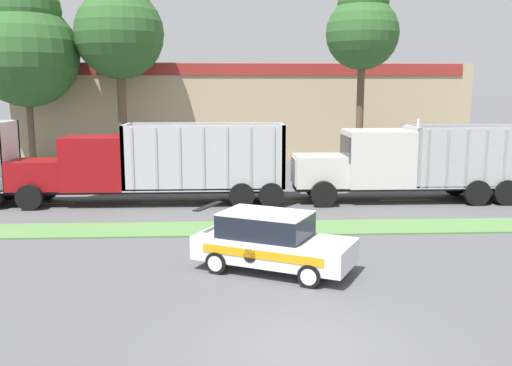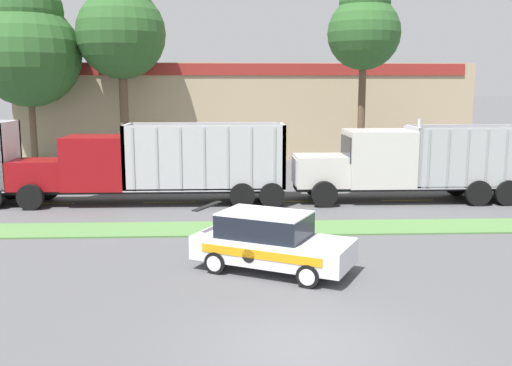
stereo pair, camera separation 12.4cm
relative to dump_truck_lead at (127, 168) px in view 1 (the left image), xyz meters
name	(u,v)px [view 1 (the left image)]	position (x,y,z in m)	size (l,w,h in m)	color
ground_plane	(306,347)	(5.98, -14.44, -1.61)	(600.00, 600.00, 0.00)	#515154
grass_verge	(270,228)	(5.98, -4.85, -1.58)	(120.00, 2.09, 0.06)	#517F42
centre_line_2	(47,204)	(-3.59, 0.19, -1.60)	(2.40, 0.14, 0.01)	yellow
centre_line_3	(169,202)	(1.81, 0.19, -1.60)	(2.40, 0.14, 0.01)	yellow
centre_line_4	(289,201)	(7.21, 0.19, -1.60)	(2.40, 0.14, 0.01)	yellow
centre_line_5	(406,200)	(12.61, 0.19, -1.60)	(2.40, 0.14, 0.01)	yellow
dump_truck_lead	(127,168)	(0.00, 0.00, 0.00)	(12.09, 2.59, 3.53)	black
dump_truck_mid	(397,165)	(12.10, 0.11, 0.05)	(11.16, 2.78, 3.77)	black
rally_car	(271,241)	(5.66, -9.60, -0.76)	(4.74, 3.64, 1.70)	silver
store_building_backdrop	(243,109)	(5.67, 20.93, 1.78)	(32.15, 12.10, 6.77)	tan
tree_behind_left	(119,25)	(-2.44, 13.01, 7.41)	(5.72, 5.72, 12.78)	brown
tree_behind_centre	(362,27)	(12.27, 8.45, 6.94)	(4.21, 4.21, 11.34)	brown
tree_behind_right	(26,44)	(-8.30, 12.69, 6.20)	(6.62, 6.62, 12.11)	brown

